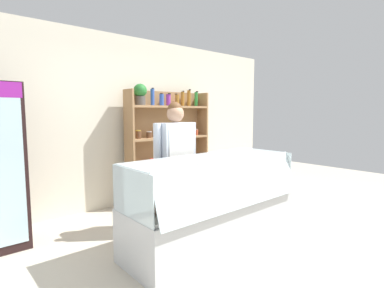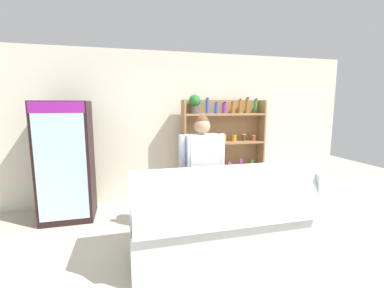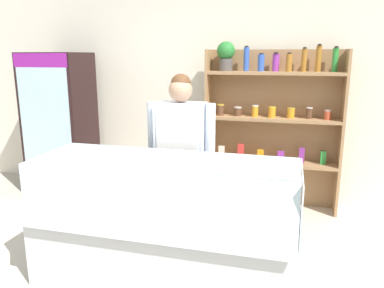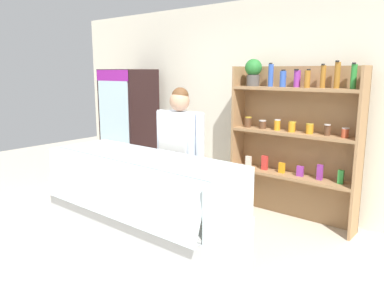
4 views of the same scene
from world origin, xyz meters
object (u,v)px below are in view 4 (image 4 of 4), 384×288
(drinks_fridge, at_px, (129,128))
(shelving_unit, at_px, (291,133))
(shop_clerk, at_px, (180,150))
(deli_display_case, at_px, (142,225))

(drinks_fridge, height_order, shelving_unit, shelving_unit)
(shop_clerk, bearing_deg, shelving_unit, 59.15)
(drinks_fridge, height_order, deli_display_case, drinks_fridge)
(shelving_unit, relative_size, deli_display_case, 0.95)
(deli_display_case, distance_m, shop_clerk, 0.89)
(shelving_unit, distance_m, deli_display_case, 2.07)
(shelving_unit, bearing_deg, drinks_fridge, -174.12)
(drinks_fridge, distance_m, deli_display_case, 2.54)
(shop_clerk, bearing_deg, drinks_fridge, 153.66)
(deli_display_case, xyz_separation_m, shop_clerk, (-0.04, 0.61, 0.65))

